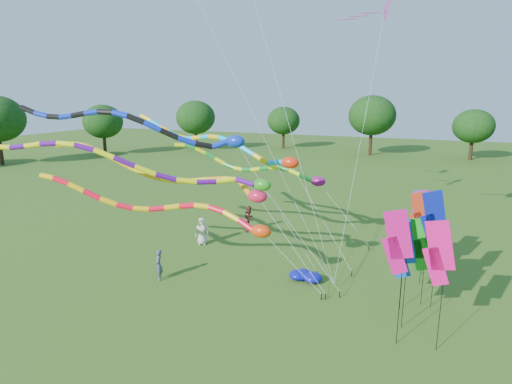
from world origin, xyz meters
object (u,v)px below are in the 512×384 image
at_px(person_b, 159,265).
at_px(person_a, 202,231).
at_px(tube_kite_orange, 175,174).
at_px(blue_nylon_heap, 307,273).
at_px(person_c, 249,219).
at_px(tube_kite_red, 178,210).

bearing_deg(person_b, person_a, 153.76).
relative_size(tube_kite_orange, person_b, 9.60).
bearing_deg(person_b, blue_nylon_heap, 83.07).
bearing_deg(person_c, tube_kite_red, -175.12).
bearing_deg(tube_kite_orange, person_a, 104.26).
xyz_separation_m(tube_kite_red, person_b, (-1.18, -0.18, -2.95)).
xyz_separation_m(tube_kite_orange, person_c, (0.66, 7.81, -4.40)).
relative_size(blue_nylon_heap, person_c, 0.97).
xyz_separation_m(tube_kite_red, person_c, (-0.09, 8.83, -2.85)).
bearing_deg(blue_nylon_heap, person_a, 163.64).
xyz_separation_m(tube_kite_orange, person_b, (-0.43, -1.19, -4.50)).
bearing_deg(blue_nylon_heap, tube_kite_orange, -162.09).
relative_size(person_a, person_c, 0.97).
height_order(tube_kite_orange, person_b, tube_kite_orange).
bearing_deg(person_c, person_a, 158.99).
bearing_deg(tube_kite_red, person_a, 101.18).
xyz_separation_m(tube_kite_red, blue_nylon_heap, (5.66, 3.08, -3.53)).
xyz_separation_m(blue_nylon_heap, person_b, (-6.84, -3.26, 0.58)).
distance_m(tube_kite_red, person_b, 3.18).
bearing_deg(person_b, tube_kite_red, 66.18).
bearing_deg(tube_kite_red, person_c, 83.15).
bearing_deg(tube_kite_orange, tube_kite_red, -52.76).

